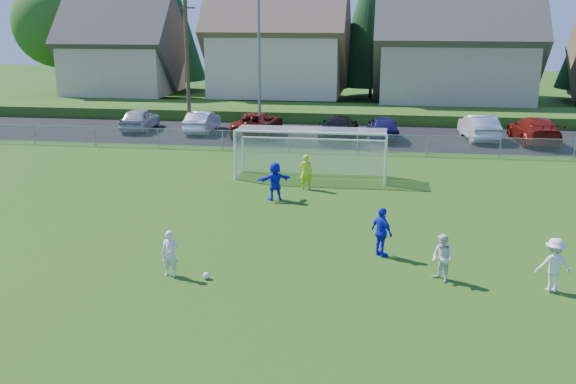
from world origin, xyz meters
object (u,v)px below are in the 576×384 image
object	(u,v)px
car_b	(202,122)
car_g	(534,130)
player_white_a	(170,254)
player_blue_a	(382,232)
soccer_ball	(206,276)
soccer_goal	(312,145)
car_f	(479,127)
car_c	(258,124)
car_e	(383,127)
goalkeeper	(306,172)
player_white_c	(554,265)
car_a	(140,119)
car_d	(339,128)
player_white_b	(442,258)
player_blue_b	(275,181)

from	to	relation	value
car_b	car_g	bearing A→B (deg)	177.98
player_white_a	player_blue_a	size ratio (longest dim) A/B	0.86
soccer_ball	soccer_goal	world-z (taller)	soccer_goal
player_white_a	soccer_ball	bearing A→B (deg)	-3.75
car_b	car_f	size ratio (longest dim) A/B	0.90
car_b	car_f	distance (m)	18.29
car_c	car_e	xyz separation A→B (m)	(8.26, -0.18, -0.01)
car_b	soccer_ball	bearing A→B (deg)	105.43
goalkeeper	player_white_c	bearing A→B (deg)	126.00
soccer_ball	car_c	bearing A→B (deg)	97.16
player_white_c	car_g	xyz separation A→B (m)	(4.09, 23.78, -0.00)
car_a	car_d	size ratio (longest dim) A/B	0.84
soccer_ball	player_white_a	xyz separation A→B (m)	(-1.18, 0.10, 0.63)
player_white_b	soccer_goal	distance (m)	13.82
soccer_ball	player_blue_b	bearing A→B (deg)	86.09
player_white_b	car_c	distance (m)	25.76
car_b	car_a	bearing A→B (deg)	-2.25
player_white_b	player_white_c	size ratio (longest dim) A/B	0.91
player_white_c	car_a	distance (m)	33.00
player_white_c	car_f	distance (m)	24.46
player_blue_b	car_c	distance (m)	15.69
player_blue_b	car_e	distance (m)	15.74
goalkeeper	car_f	world-z (taller)	goalkeeper
car_a	car_c	size ratio (longest dim) A/B	0.81
player_white_c	car_a	world-z (taller)	player_white_c
car_c	car_a	bearing A→B (deg)	-3.44
soccer_ball	player_white_b	xyz separation A→B (m)	(7.23, 0.90, 0.64)
player_white_b	car_f	size ratio (longest dim) A/B	0.31
car_f	player_blue_a	bearing A→B (deg)	68.47
car_a	car_e	world-z (taller)	car_a
soccer_ball	car_b	world-z (taller)	car_b
car_a	car_f	xyz separation A→B (m)	(22.80, -0.18, 0.03)
car_a	player_blue_a	bearing A→B (deg)	124.19
goalkeeper	soccer_goal	xyz separation A→B (m)	(0.01, 2.30, 0.80)
player_white_b	player_blue_b	xyz separation A→B (m)	(-6.60, 8.35, 0.09)
player_white_b	player_blue_a	size ratio (longest dim) A/B	0.88
car_c	soccer_goal	xyz separation A→B (m)	(4.84, -10.94, 0.84)
car_g	player_white_b	bearing A→B (deg)	68.48
player_white_b	car_a	distance (m)	30.75
player_blue_a	player_white_a	bearing A→B (deg)	72.82
player_white_a	car_c	distance (m)	24.48
car_b	goalkeeper	bearing A→B (deg)	122.17
car_a	car_g	world-z (taller)	car_g
player_blue_b	car_f	distance (m)	19.08
car_a	car_b	distance (m)	4.50
player_blue_a	car_g	size ratio (longest dim) A/B	0.30
player_white_a	player_white_c	distance (m)	11.64
player_white_c	soccer_goal	size ratio (longest dim) A/B	0.22
car_g	car_c	bearing A→B (deg)	-4.52
car_g	player_white_a	bearing A→B (deg)	52.86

